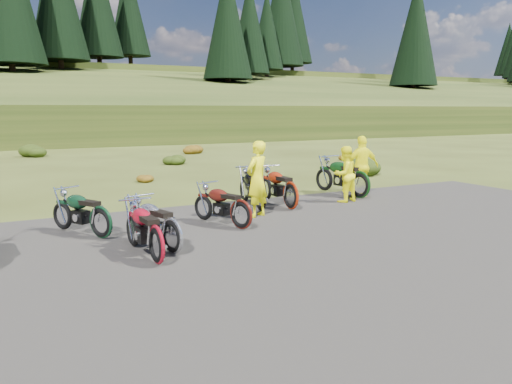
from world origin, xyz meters
TOP-DOWN VIEW (x-y plane):
  - ground at (0.00, 0.00)m, footprint 300.00×300.00m
  - gravel_pad at (0.00, -2.00)m, footprint 20.00×12.00m
  - hill_slope at (0.00, 50.00)m, footprint 300.00×45.97m
  - hill_plateau at (0.00, 110.00)m, footprint 300.00×90.00m
  - conifer_24 at (9.00, 68.00)m, footprint 7.04×7.04m
  - conifer_25 at (15.00, 74.00)m, footprint 6.60×6.60m
  - conifer_26 at (21.00, 49.00)m, footprint 6.16×6.16m
  - conifer_27 at (27.00, 55.00)m, footprint 5.72×5.72m
  - conifer_28 at (33.00, 61.00)m, footprint 5.28×5.28m
  - conifer_29 at (39.00, 67.00)m, footprint 7.92×7.92m
  - conifer_30 at (45.00, 73.00)m, footprint 7.48×7.48m
  - conifer_31 at (51.00, 48.00)m, footprint 7.04×7.04m
  - conifer_32 at (57.00, 54.00)m, footprint 6.60×6.60m
  - conifer_33 at (63.00, 60.00)m, footprint 6.16×6.16m
  - conifer_34 at (69.00, 66.00)m, footprint 5.72×5.72m
  - conifer_35 at (75.00, 72.00)m, footprint 5.28×5.28m
  - conifer_36 at (81.00, 78.00)m, footprint 7.92×7.92m
  - conifer_41 at (111.00, 77.00)m, footprint 5.72×5.72m
  - shrub_3 at (-3.30, 21.90)m, footprint 1.56×1.56m
  - shrub_4 at (-0.40, 9.20)m, footprint 0.77×0.77m
  - shrub_5 at (2.50, 14.50)m, footprint 1.03×1.03m
  - shrub_6 at (5.40, 19.80)m, footprint 1.30×1.30m
  - shrub_7 at (8.30, 7.10)m, footprint 1.56×1.56m
  - shrub_8 at (11.20, 12.40)m, footprint 0.77×0.77m
  - motorcycle_1 at (-2.81, -0.86)m, footprint 0.79×1.99m
  - motorcycle_2 at (-3.35, 1.38)m, footprint 1.51×2.01m
  - motorcycle_3 at (-2.39, -0.38)m, footprint 1.16×2.03m
  - motorcycle_4 at (-0.40, 0.78)m, footprint 1.25×2.01m
  - motorcycle_5 at (0.93, 2.36)m, footprint 1.00×2.17m
  - motorcycle_6 at (1.76, 2.19)m, footprint 0.71×2.12m
  - motorcycle_7 at (4.51, 2.70)m, footprint 1.10×2.43m
  - person_middle at (0.54, 1.80)m, footprint 0.82×0.72m
  - person_right_a at (3.72, 2.43)m, footprint 0.88×0.74m
  - person_right_b at (4.77, 2.94)m, footprint 1.17×0.66m

SIDE VIEW (x-z plane):
  - ground at x=0.00m, z-range 0.00..0.00m
  - gravel_pad at x=0.00m, z-range -0.02..0.02m
  - hill_slope at x=0.00m, z-range -4.69..4.69m
  - hill_plateau at x=0.00m, z-range -4.59..4.59m
  - motorcycle_1 at x=-2.81m, z-range -0.51..0.51m
  - motorcycle_2 at x=-3.35m, z-range -0.51..0.51m
  - motorcycle_3 at x=-2.39m, z-range -0.51..0.51m
  - motorcycle_4 at x=-0.40m, z-range -0.50..0.50m
  - motorcycle_5 at x=0.93m, z-range -0.55..0.55m
  - motorcycle_6 at x=1.76m, z-range -0.55..0.55m
  - motorcycle_7 at x=4.51m, z-range -0.61..0.61m
  - shrub_4 at x=-0.40m, z-range 0.00..0.45m
  - shrub_8 at x=11.20m, z-range 0.00..0.45m
  - shrub_5 at x=2.50m, z-range 0.00..0.61m
  - shrub_6 at x=5.40m, z-range 0.00..0.77m
  - shrub_3 at x=-3.30m, z-range 0.00..0.92m
  - shrub_7 at x=8.30m, z-range 0.00..0.92m
  - person_right_a at x=3.72m, z-range 0.00..1.62m
  - person_right_b at x=4.77m, z-range 0.00..1.87m
  - person_middle at x=0.54m, z-range 0.00..1.90m
  - conifer_26 at x=21.00m, z-range 5.37..21.37m
  - conifer_27 at x=27.00m, z-range 6.56..21.56m
  - conifer_31 at x=51.00m, z-range 5.18..23.18m
  - conifer_28 at x=33.00m, z-range 7.76..21.76m
  - conifer_32 at x=57.00m, z-range 6.37..23.37m
  - conifer_33 at x=63.00m, z-range 7.56..23.56m
  - conifer_34 at x=69.00m, z-range 8.76..23.76m
  - conifer_35 at x=75.00m, z-range 9.95..23.95m
  - conifer_41 at x=111.00m, z-range 10.15..25.15m
  - conifer_24 at x=9.00m, z-range 9.16..27.16m
  - conifer_25 at x=15.00m, z-range 10.16..27.16m
  - conifer_29 at x=39.00m, z-range 8.97..28.97m
  - conifer_30 at x=45.00m, z-range 10.16..29.16m
  - conifer_36 at x=81.00m, z-range 10.16..30.16m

